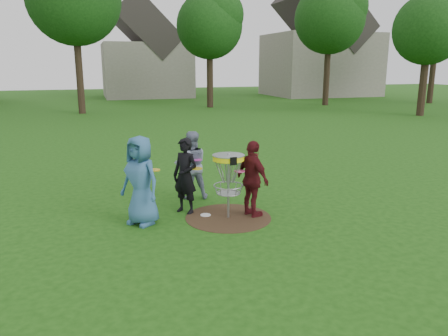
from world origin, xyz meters
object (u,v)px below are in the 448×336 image
object	(u,v)px
player_grey	(191,165)
player_blue	(141,181)
player_black	(185,176)
player_maroon	(253,179)
disc_golf_basket	(228,170)

from	to	relation	value
player_grey	player_blue	bearing A→B (deg)	47.99
player_black	player_maroon	world-z (taller)	player_black
disc_golf_basket	player_maroon	bearing A→B (deg)	-4.65
player_blue	disc_golf_basket	distance (m)	1.77
player_blue	player_black	distance (m)	1.07
player_maroon	disc_golf_basket	xyz separation A→B (m)	(-0.52, 0.04, 0.21)
player_blue	player_grey	xyz separation A→B (m)	(1.34, 1.36, -0.08)
player_blue	player_maroon	world-z (taller)	player_blue
player_grey	disc_golf_basket	size ratio (longest dim) A/B	1.17
player_grey	disc_golf_basket	distance (m)	1.62
player_blue	disc_golf_basket	world-z (taller)	player_blue
player_grey	player_maroon	distance (m)	1.85
player_maroon	disc_golf_basket	bearing A→B (deg)	67.65
player_blue	player_maroon	bearing A→B (deg)	43.02
player_blue	player_maroon	distance (m)	2.29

